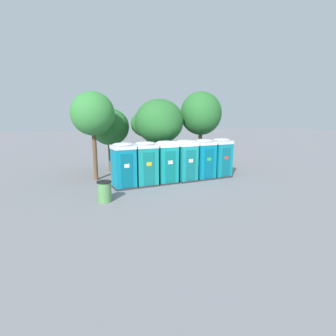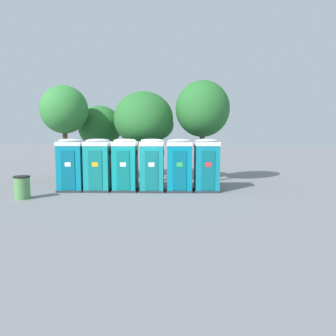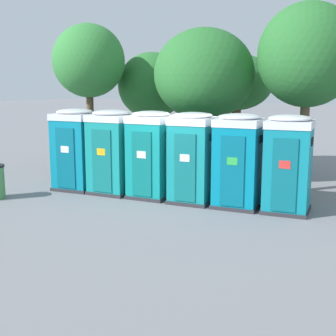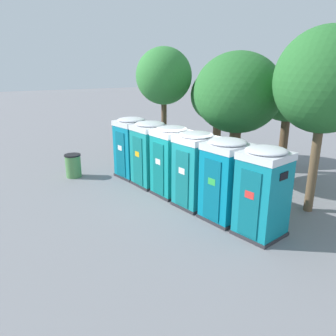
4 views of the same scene
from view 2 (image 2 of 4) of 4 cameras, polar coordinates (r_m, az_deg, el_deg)
ground_plane at (r=16.28m, az=-5.00°, el=-3.85°), size 120.00×120.00×0.00m
portapotty_0 at (r=16.54m, az=-16.50°, el=0.56°), size 1.40×1.38×2.54m
portapotty_1 at (r=16.21m, az=-12.06°, el=0.57°), size 1.35×1.32×2.54m
portapotty_2 at (r=15.97m, az=-7.47°, el=0.57°), size 1.28×1.31×2.54m
portapotty_3 at (r=15.79m, az=-2.77°, el=0.55°), size 1.31×1.34×2.54m
portapotty_4 at (r=15.78m, az=1.99°, el=0.55°), size 1.36×1.35×2.54m
portapotty_5 at (r=15.89m, az=6.73°, el=0.55°), size 1.36×1.37×2.54m
street_tree_0 at (r=18.45m, az=6.03°, el=10.15°), size 2.98×2.98×5.70m
street_tree_1 at (r=20.97m, az=-11.76°, el=6.95°), size 2.68×2.68×4.50m
street_tree_2 at (r=18.46m, az=-4.29°, el=8.43°), size 3.30×3.30×5.10m
street_tree_3 at (r=21.34m, az=-2.75°, el=7.42°), size 2.76×2.76×4.42m
street_tree_4 at (r=19.31m, az=-17.63°, el=9.59°), size 2.62×2.62×5.43m
trash_can at (r=15.31m, az=-24.07°, el=-3.10°), size 0.68×0.68×0.99m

